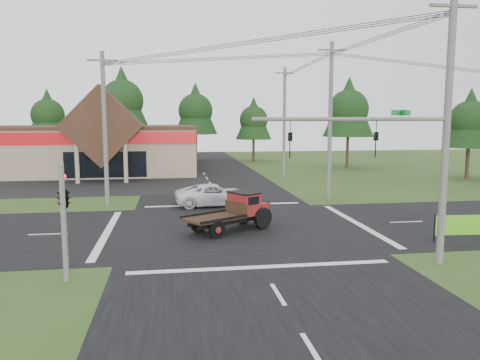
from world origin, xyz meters
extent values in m
plane|color=#2D4217|center=(0.00, 0.00, 0.00)|extent=(120.00, 120.00, 0.00)
cube|color=black|center=(0.00, 0.00, 0.01)|extent=(12.00, 120.00, 0.02)
cube|color=black|center=(0.00, 0.00, 0.01)|extent=(120.00, 12.00, 0.02)
cube|color=black|center=(-14.00, 19.00, 0.01)|extent=(28.00, 14.00, 0.02)
cube|color=#9B8A69|center=(-16.00, 30.00, 2.50)|extent=(30.00, 15.00, 5.00)
cube|color=#3A2017|center=(-16.00, 30.00, 5.05)|extent=(30.40, 15.40, 0.30)
cube|color=#B10D11|center=(-16.00, 22.45, 4.10)|extent=(30.00, 0.12, 1.20)
cube|color=#3A2017|center=(-10.00, 21.50, 5.30)|extent=(7.78, 4.00, 7.78)
cylinder|color=#9B8A69|center=(-12.20, 19.80, 2.00)|extent=(0.40, 0.40, 4.00)
cylinder|color=#9B8A69|center=(-7.80, 19.80, 2.00)|extent=(0.40, 0.40, 4.00)
cube|color=black|center=(-10.00, 22.48, 1.50)|extent=(8.00, 0.08, 2.60)
cylinder|color=#595651|center=(7.50, -7.50, 3.50)|extent=(0.24, 0.24, 7.00)
cylinder|color=#595651|center=(3.50, -7.50, 6.00)|extent=(8.00, 0.16, 0.16)
imported|color=black|center=(4.50, -7.50, 5.00)|extent=(0.16, 0.20, 1.00)
imported|color=black|center=(1.00, -7.50, 5.00)|extent=(0.16, 0.20, 1.00)
cube|color=#0C6626|center=(5.50, -7.50, 6.25)|extent=(0.80, 0.04, 0.22)
cylinder|color=#595651|center=(-7.50, -7.50, 2.20)|extent=(0.20, 0.20, 4.40)
imported|color=black|center=(-7.50, -7.30, 3.70)|extent=(0.53, 2.48, 1.00)
sphere|color=#FF0C0C|center=(-7.50, -7.15, 3.90)|extent=(0.18, 0.18, 0.18)
cylinder|color=#595651|center=(7.50, -7.50, 5.50)|extent=(0.30, 0.30, 11.00)
cube|color=#595651|center=(7.50, -7.50, 10.40)|extent=(2.00, 0.12, 0.12)
cylinder|color=#595651|center=(-8.00, 8.00, 5.25)|extent=(0.30, 0.30, 10.50)
cube|color=#595651|center=(-8.00, 8.00, 9.90)|extent=(2.00, 0.12, 0.12)
cylinder|color=#595651|center=(8.00, 8.00, 5.75)|extent=(0.30, 0.30, 11.50)
cube|color=#595651|center=(8.00, 8.00, 10.90)|extent=(2.00, 0.12, 0.12)
cylinder|color=#595651|center=(8.00, 22.00, 5.60)|extent=(0.30, 0.30, 11.20)
cube|color=#595651|center=(8.00, 22.00, 10.60)|extent=(2.00, 0.12, 0.12)
cylinder|color=#332316|center=(-20.00, 42.00, 1.75)|extent=(0.36, 0.36, 3.50)
cone|color=black|center=(-20.00, 42.00, 6.80)|extent=(5.60, 5.60, 6.60)
sphere|color=black|center=(-20.00, 42.00, 6.50)|extent=(4.40, 4.40, 4.40)
cylinder|color=#332316|center=(-10.00, 41.00, 2.27)|extent=(0.36, 0.36, 4.55)
cone|color=black|center=(-10.00, 41.00, 8.84)|extent=(7.28, 7.28, 8.58)
sphere|color=black|center=(-10.00, 41.00, 8.45)|extent=(5.72, 5.72, 5.72)
cylinder|color=#332316|center=(0.00, 42.00, 1.92)|extent=(0.36, 0.36, 3.85)
cone|color=black|center=(0.00, 42.00, 7.48)|extent=(6.16, 6.16, 7.26)
sphere|color=black|center=(0.00, 42.00, 7.15)|extent=(4.84, 4.84, 4.84)
cylinder|color=#332316|center=(8.00, 40.00, 1.57)|extent=(0.36, 0.36, 3.15)
cone|color=black|center=(8.00, 40.00, 6.12)|extent=(5.04, 5.04, 5.94)
sphere|color=black|center=(8.00, 40.00, 5.85)|extent=(3.96, 3.96, 3.96)
cylinder|color=#332316|center=(18.00, 30.00, 1.92)|extent=(0.36, 0.36, 3.85)
cone|color=black|center=(18.00, 30.00, 7.48)|extent=(6.16, 6.16, 7.26)
sphere|color=black|center=(18.00, 30.00, 7.15)|extent=(4.84, 4.84, 4.84)
cylinder|color=#332316|center=(26.00, 18.00, 1.57)|extent=(0.36, 0.36, 3.15)
cone|color=black|center=(26.00, 18.00, 6.12)|extent=(5.04, 5.04, 5.94)
sphere|color=black|center=(26.00, 18.00, 5.85)|extent=(3.96, 3.96, 3.96)
imported|color=white|center=(-0.61, 6.95, 0.75)|extent=(5.60, 2.93, 1.51)
camera|label=1|loc=(-3.55, -25.07, 6.02)|focal=35.00mm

